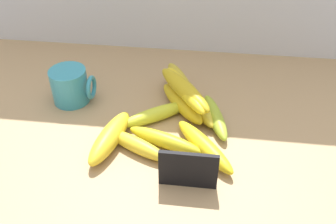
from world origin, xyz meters
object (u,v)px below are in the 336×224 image
at_px(banana_0, 110,137).
at_px(coffee_mug, 71,86).
at_px(banana_5, 156,114).
at_px(banana_7, 204,146).
at_px(banana_8, 137,145).
at_px(banana_11, 180,80).
at_px(banana_9, 184,89).
at_px(banana_10, 185,89).
at_px(banana_2, 196,101).
at_px(banana_1, 215,117).
at_px(banana_3, 182,103).
at_px(banana_4, 184,94).
at_px(banana_6, 165,140).
at_px(chalkboard_sign, 188,171).

bearing_deg(banana_0, coffee_mug, 131.94).
relative_size(banana_0, banana_5, 0.98).
bearing_deg(banana_7, banana_8, -174.89).
bearing_deg(banana_11, banana_8, -109.39).
bearing_deg(banana_9, banana_10, 80.48).
bearing_deg(banana_5, banana_2, 33.09).
height_order(banana_2, banana_11, banana_11).
xyz_separation_m(banana_1, banana_5, (-0.13, -0.01, 0.00)).
relative_size(banana_3, banana_4, 0.85).
bearing_deg(banana_11, banana_5, -115.36).
bearing_deg(banana_11, coffee_mug, -170.29).
bearing_deg(banana_6, banana_0, -174.90).
relative_size(banana_8, banana_11, 1.00).
bearing_deg(banana_4, banana_2, -42.40).
xyz_separation_m(chalkboard_sign, banana_0, (-0.17, 0.09, -0.02)).
bearing_deg(banana_8, banana_5, 76.38).
bearing_deg(coffee_mug, banana_11, 9.71).
distance_m(banana_9, banana_10, 0.00).
distance_m(coffee_mug, banana_4, 0.27).
bearing_deg(banana_8, banana_4, 67.37).
xyz_separation_m(chalkboard_sign, banana_2, (0.00, 0.24, -0.02)).
bearing_deg(banana_7, banana_6, 174.15).
relative_size(coffee_mug, banana_0, 0.60).
bearing_deg(chalkboard_sign, banana_2, 89.83).
distance_m(banana_5, banana_8, 0.11).
height_order(banana_4, banana_5, same).
height_order(banana_5, banana_10, banana_10).
bearing_deg(banana_8, banana_1, 35.32).
bearing_deg(banana_6, coffee_mug, 151.19).
height_order(banana_2, banana_8, banana_2).
bearing_deg(banana_9, banana_1, -26.51).
bearing_deg(banana_0, banana_6, 5.10).
height_order(chalkboard_sign, banana_8, chalkboard_sign).
relative_size(banana_2, banana_11, 1.25).
distance_m(banana_3, banana_10, 0.04).
xyz_separation_m(banana_5, banana_7, (0.11, -0.09, 0.00)).
bearing_deg(banana_10, chalkboard_sign, -83.26).
height_order(banana_5, banana_6, same).
bearing_deg(banana_8, banana_9, 60.54).
bearing_deg(banana_11, banana_6, -94.64).
bearing_deg(banana_6, banana_2, 68.08).
xyz_separation_m(coffee_mug, banana_3, (0.27, -0.01, -0.02)).
xyz_separation_m(banana_7, banana_10, (-0.05, 0.14, 0.04)).
xyz_separation_m(coffee_mug, banana_11, (0.26, 0.04, 0.01)).
bearing_deg(banana_1, chalkboard_sign, -103.71).
relative_size(banana_4, banana_10, 1.02).
height_order(banana_2, banana_10, banana_10).
bearing_deg(banana_5, banana_9, 36.84).
xyz_separation_m(coffee_mug, banana_1, (0.35, -0.04, -0.03)).
xyz_separation_m(banana_0, banana_10, (0.14, 0.14, 0.04)).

